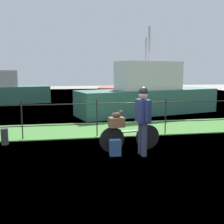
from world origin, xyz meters
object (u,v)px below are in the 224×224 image
Objects in this scene: bicycle_main at (129,138)px; moored_boat_far at (148,95)px; cyclist_person at (143,115)px; mooring_bollard at (5,137)px; moored_boat_near at (145,92)px; backpack_on_paving at (115,148)px; wooden_crate at (117,122)px; terrier_dog at (117,114)px.

bicycle_main is 0.23× the size of moored_boat_far.
cyclist_person is 3.65× the size of mooring_bollard.
bicycle_main is 0.29× the size of moored_boat_near.
bicycle_main reaches higher than backpack_on_paving.
moored_boat_near is 2.54m from moored_boat_far.
cyclist_person is at bearing -62.07° from bicycle_main.
moored_boat_near is 0.78× the size of moored_boat_far.
backpack_on_paving is 9.36m from moored_boat_near.
cyclist_person reaches higher than wooden_crate.
moored_boat_near is (6.24, 7.19, 0.59)m from mooring_bollard.
terrier_dog is 0.84m from backpack_on_paving.
moored_boat_far is at bearing 68.41° from bicycle_main.
cyclist_person is at bearing -34.60° from terrier_dog.
terrier_dog reaches higher than bicycle_main.
terrier_dog is 3.30m from mooring_bollard.
moored_boat_far reaches higher than moored_boat_near.
wooden_crate is at bearing -114.33° from moored_boat_far.
moored_boat_far reaches higher than terrier_dog.
mooring_bollard is 7.39m from moored_boat_far.
moored_boat_near is (2.70, 8.78, -0.18)m from cyclist_person.
backpack_on_paving is at bearing -141.07° from bicycle_main.
terrier_dog is at bearing -111.18° from moored_boat_near.
moored_boat_far is (5.64, 4.73, 0.67)m from mooring_bollard.
moored_boat_near is at bearing 76.41° from moored_boat_far.
mooring_bollard is at bearing 157.83° from wooden_crate.
moored_boat_near reaches higher than bicycle_main.
backpack_on_paving is (-0.45, -0.36, -0.15)m from bicycle_main.
moored_boat_far reaches higher than mooring_bollard.
bicycle_main is 3.51m from mooring_bollard.
cyclist_person reaches higher than terrier_dog.
moored_boat_far is at bearing -103.59° from moored_boat_near.
moored_boat_near is at bearing 72.90° from cyclist_person.
cyclist_person is at bearing -108.44° from moored_boat_far.
backpack_on_paving is at bearing -27.93° from mooring_bollard.
wooden_crate reaches higher than backpack_on_paving.
bicycle_main is 5.07× the size of terrier_dog.
moored_boat_near reaches higher than cyclist_person.
moored_boat_near is at bearing 49.07° from mooring_bollard.
backpack_on_paving is 0.07× the size of moored_boat_near.
bicycle_main is at bearing 41.22° from backpack_on_paving.
mooring_bollard is (-3.54, 1.58, -0.77)m from cyclist_person.
moored_boat_far is (-0.60, -2.47, 0.08)m from moored_boat_near.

